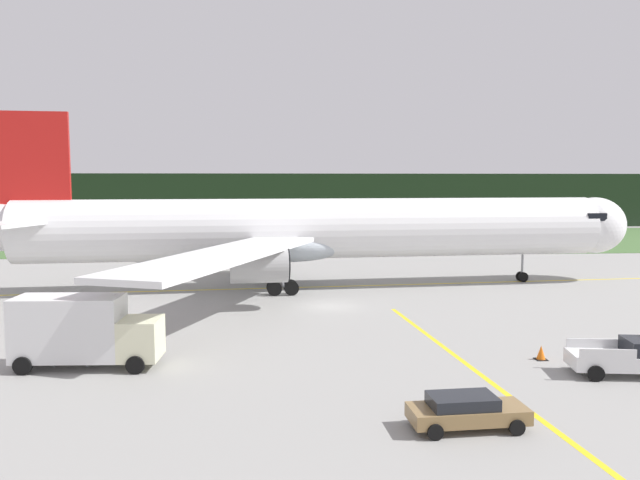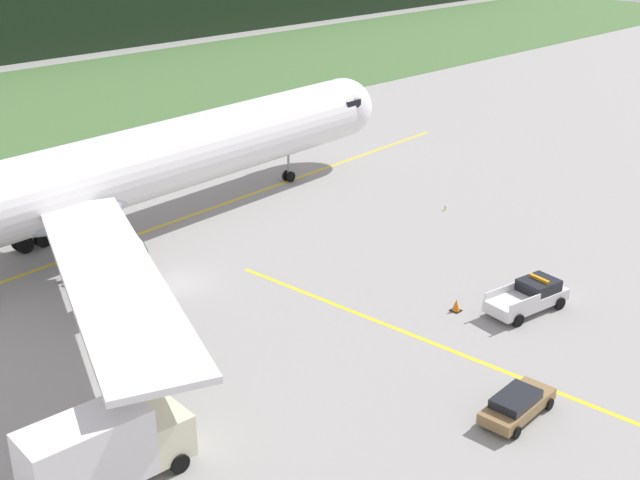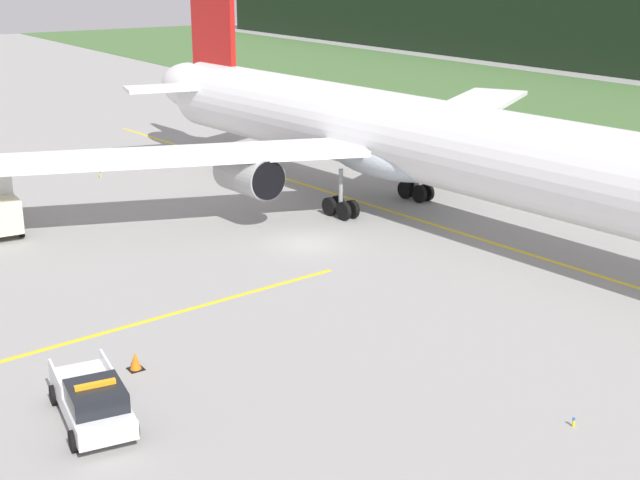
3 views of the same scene
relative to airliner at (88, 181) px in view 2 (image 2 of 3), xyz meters
The scene contains 9 objects.
ground 9.93m from the airliner, 85.17° to the right, with size 320.00×320.00×0.00m, color gray.
taxiway_centerline_main 5.09m from the airliner, ahead, with size 80.42×0.30×0.01m, color yellow.
taxiway_centerline_spur 25.25m from the airliner, 74.97° to the right, with size 27.94×0.30×0.01m, color yellow.
airliner is the anchor object (origin of this frame).
ops_pickup_truck 29.94m from the airliner, 62.44° to the right, with size 5.61×2.93×1.94m.
catering_truck 26.40m from the airliner, 119.47° to the right, with size 7.23×2.99×3.75m.
staff_car 32.49m from the airliner, 83.23° to the right, with size 4.52×2.15×1.30m.
apron_cone 26.03m from the airliner, 65.69° to the right, with size 0.61×0.61×0.76m.
taxiway_edge_light_east 27.14m from the airliner, 27.62° to the right, with size 0.12×0.12×0.37m.
Camera 2 is at (-27.05, -40.89, 23.16)m, focal length 46.94 mm.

